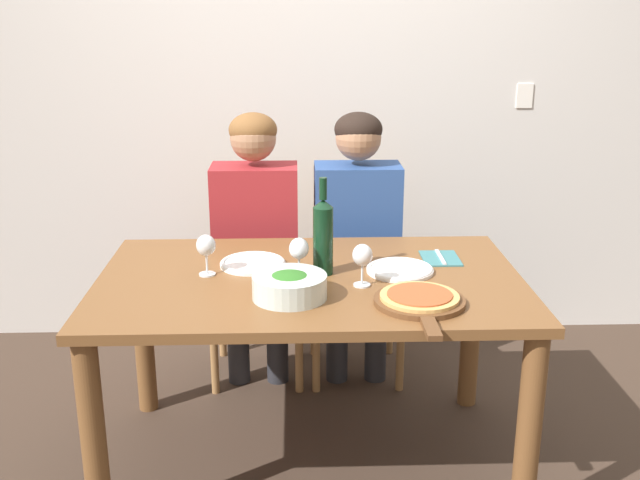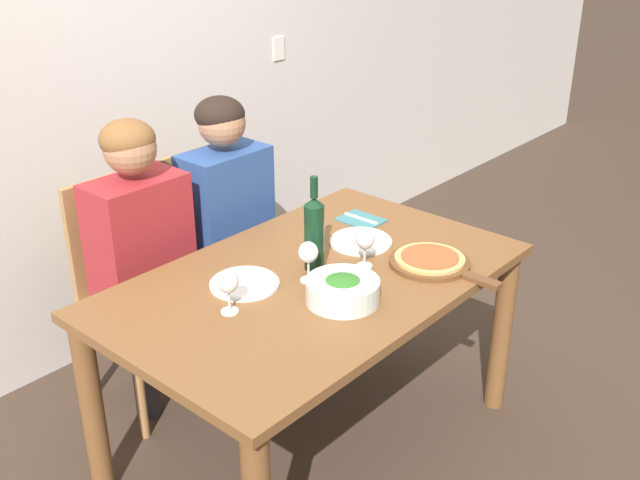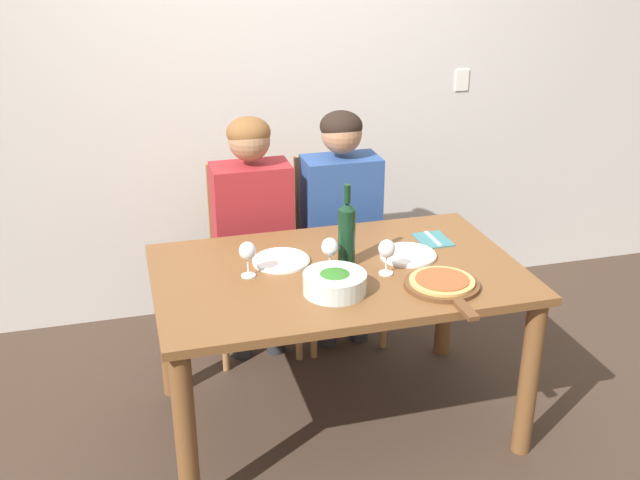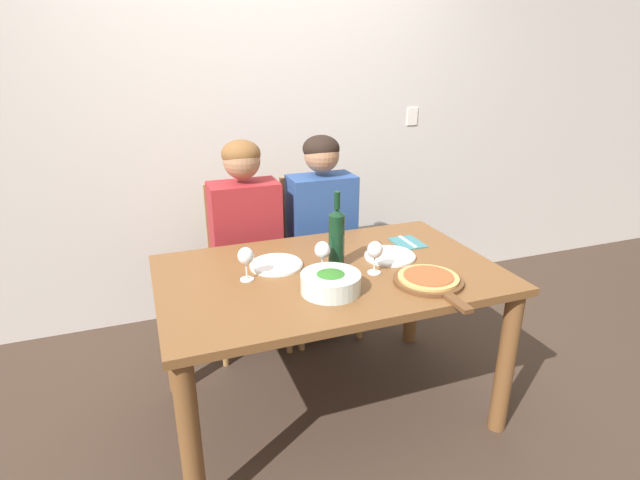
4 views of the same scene
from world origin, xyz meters
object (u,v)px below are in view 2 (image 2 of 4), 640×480
at_px(chair_left, 132,285).
at_px(fork_on_napkin, 361,220).
at_px(chair_right, 215,249).
at_px(person_woman, 143,242).
at_px(wine_bottle, 314,232).
at_px(broccoli_bowl, 343,290).
at_px(dinner_plate_right, 361,241).
at_px(wine_glass_centre, 308,254).
at_px(dinner_plate_left, 244,283).
at_px(wine_glass_right, 365,241).
at_px(person_man, 229,209).
at_px(wine_glass_left, 228,284).
at_px(pizza_on_board, 432,261).

bearing_deg(chair_left, fork_on_napkin, -40.37).
relative_size(chair_right, person_woman, 0.78).
xyz_separation_m(wine_bottle, broccoli_bowl, (-0.12, -0.23, -0.10)).
relative_size(chair_right, dinner_plate_right, 3.96).
bearing_deg(wine_glass_centre, chair_left, 103.13).
relative_size(dinner_plate_left, wine_glass_right, 1.62).
distance_m(chair_right, dinner_plate_right, 0.80).
bearing_deg(person_man, wine_glass_left, -132.32).
height_order(chair_left, person_man, person_man).
bearing_deg(fork_on_napkin, broccoli_bowl, -146.79).
distance_m(wine_bottle, wine_glass_left, 0.42).
distance_m(dinner_plate_left, wine_glass_left, 0.21).
distance_m(dinner_plate_left, dinner_plate_right, 0.55).
bearing_deg(chair_left, chair_right, 0.00).
relative_size(person_man, wine_glass_centre, 8.23).
bearing_deg(chair_right, wine_bottle, -103.13).
bearing_deg(dinner_plate_right, wine_glass_left, -179.31).
xyz_separation_m(person_man, fork_on_napkin, (0.28, -0.51, 0.00)).
bearing_deg(person_woman, chair_left, 90.00).
xyz_separation_m(wine_bottle, wine_glass_right, (0.13, -0.13, -0.04)).
bearing_deg(fork_on_napkin, wine_bottle, -162.46).
bearing_deg(dinner_plate_left, wine_glass_centre, -40.16).
distance_m(dinner_plate_right, fork_on_napkin, 0.22).
xyz_separation_m(wine_glass_left, wine_glass_centre, (0.33, -0.05, 0.00)).
height_order(dinner_plate_right, fork_on_napkin, dinner_plate_right).
height_order(broccoli_bowl, wine_glass_left, wine_glass_left).
relative_size(wine_glass_left, wine_glass_centre, 1.00).
distance_m(chair_left, broccoli_bowl, 1.05).
relative_size(wine_glass_right, fork_on_napkin, 0.84).
distance_m(person_woman, fork_on_napkin, 0.89).
relative_size(dinner_plate_left, pizza_on_board, 0.56).
bearing_deg(dinner_plate_left, person_woman, 91.89).
relative_size(person_man, pizza_on_board, 2.83).
bearing_deg(dinner_plate_left, dinner_plate_right, -9.35).
bearing_deg(broccoli_bowl, chair_right, 73.37).
bearing_deg(dinner_plate_right, pizza_on_board, -86.01).
distance_m(chair_left, dinner_plate_left, 0.71).
bearing_deg(dinner_plate_left, fork_on_napkin, 3.89).
height_order(pizza_on_board, fork_on_napkin, pizza_on_board).
distance_m(chair_left, chair_right, 0.46).
bearing_deg(chair_left, pizza_on_board, -61.63).
distance_m(chair_left, wine_bottle, 0.90).
relative_size(person_woman, wine_glass_left, 8.23).
relative_size(wine_glass_left, wine_glass_right, 1.00).
bearing_deg(wine_glass_right, dinner_plate_left, 149.97).
bearing_deg(chair_left, dinner_plate_right, -53.72).
height_order(person_man, wine_glass_right, person_man).
bearing_deg(pizza_on_board, wine_glass_centre, 146.57).
height_order(wine_bottle, fork_on_napkin, wine_bottle).
bearing_deg(person_woman, pizza_on_board, -58.87).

